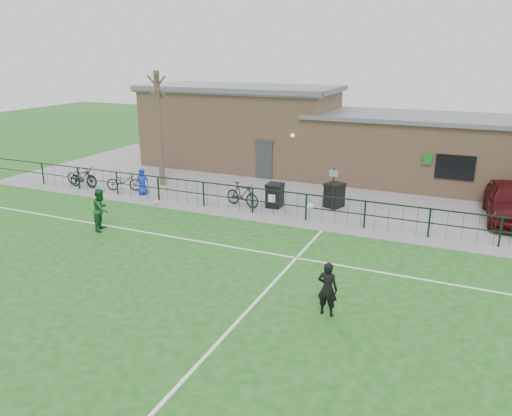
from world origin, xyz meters
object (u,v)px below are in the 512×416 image
at_px(wheelie_bin_left, 275,196).
at_px(outfield_player, 101,209).
at_px(sign_post, 333,190).
at_px(bicycle_c, 124,181).
at_px(spectator_child, 142,182).
at_px(bicycle_a, 82,176).
at_px(bicycle_b, 83,178).
at_px(ball_ground, 156,203).
at_px(bicycle_d, 242,195).
at_px(car_maroon, 511,201).
at_px(wheelie_bin_right, 334,196).
at_px(bare_tree, 159,130).

relative_size(wheelie_bin_left, outfield_player, 0.60).
distance_m(sign_post, bicycle_c, 10.90).
xyz_separation_m(bicycle_c, spectator_child, (1.35, -0.23, 0.19)).
xyz_separation_m(bicycle_a, bicycle_b, (0.24, -0.17, -0.03)).
bearing_deg(ball_ground, wheelie_bin_left, 20.42).
distance_m(wheelie_bin_left, bicycle_d, 1.51).
relative_size(sign_post, outfield_player, 1.17).
distance_m(sign_post, bicycle_a, 13.53).
bearing_deg(wheelie_bin_left, sign_post, 7.44).
bearing_deg(bicycle_d, wheelie_bin_left, -56.15).
height_order(bicycle_a, bicycle_c, bicycle_a).
distance_m(sign_post, outfield_player, 9.97).
bearing_deg(sign_post, bicycle_a, -175.17).
xyz_separation_m(car_maroon, bicycle_b, (-20.49, -3.17, -0.33)).
distance_m(wheelie_bin_left, bicycle_c, 8.24).
relative_size(wheelie_bin_right, ball_ground, 5.09).
distance_m(outfield_player, ball_ground, 3.78).
distance_m(bicycle_b, spectator_child, 3.74).
distance_m(bicycle_b, bicycle_c, 2.41).
xyz_separation_m(bicycle_b, spectator_child, (3.74, 0.11, 0.17)).
relative_size(wheelie_bin_left, bicycle_c, 0.56).
height_order(wheelie_bin_left, outfield_player, outfield_player).
distance_m(car_maroon, bicycle_c, 18.32).
bearing_deg(bicycle_b, bicycle_c, -86.86).
bearing_deg(spectator_child, ball_ground, -61.39).
bearing_deg(bicycle_b, bicycle_a, 49.80).
bearing_deg(wheelie_bin_right, bicycle_c, -152.56).
bearing_deg(ball_ground, wheelie_bin_right, 21.49).
relative_size(spectator_child, ball_ground, 6.45).
bearing_deg(wheelie_bin_left, bicycle_d, -161.89).
height_order(car_maroon, outfield_player, outfield_player).
distance_m(spectator_child, ball_ground, 2.11).
bearing_deg(spectator_child, bicycle_d, -22.54).
xyz_separation_m(wheelie_bin_right, bicycle_a, (-13.37, -1.79, 0.00)).
xyz_separation_m(bicycle_a, bicycle_d, (9.44, 0.16, 0.03)).
bearing_deg(bicycle_b, wheelie_bin_left, -90.27).
relative_size(bicycle_c, bicycle_d, 0.98).
distance_m(bicycle_a, bicycle_d, 9.44).
xyz_separation_m(bare_tree, bicycle_c, (-1.16, -1.78, -2.50)).
bearing_deg(bicycle_c, car_maroon, -100.86).
relative_size(wheelie_bin_right, car_maroon, 0.22).
relative_size(spectator_child, outfield_player, 0.78).
relative_size(wheelie_bin_right, bicycle_d, 0.57).
xyz_separation_m(wheelie_bin_left, bicycle_c, (-8.23, -0.52, -0.03)).
relative_size(sign_post, spectator_child, 1.50).
relative_size(bicycle_b, outfield_player, 0.97).
xyz_separation_m(bare_tree, outfield_player, (1.81, -6.92, -2.15)).
bearing_deg(car_maroon, sign_post, -169.38).
bearing_deg(car_maroon, bare_tree, 179.78).
bearing_deg(spectator_child, bare_tree, 70.47).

